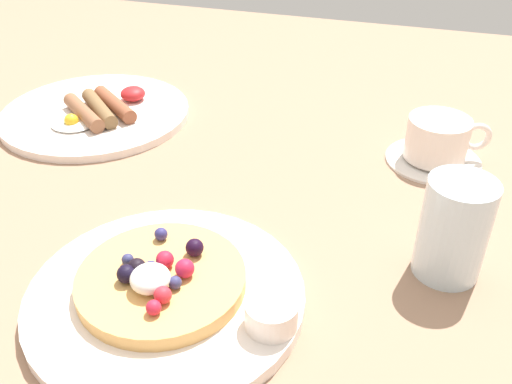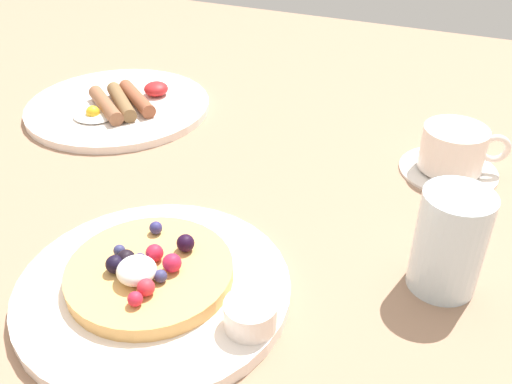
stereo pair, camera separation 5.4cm
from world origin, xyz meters
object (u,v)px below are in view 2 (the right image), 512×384
object	(u,v)px
syrup_ramekin	(250,314)
coffee_cup	(454,147)
water_glass	(450,242)
pancake_plate	(154,289)
breakfast_plate	(119,107)
coffee_saucer	(448,169)

from	to	relation	value
syrup_ramekin	coffee_cup	world-z (taller)	coffee_cup
water_glass	pancake_plate	bearing A→B (deg)	-153.47
breakfast_plate	water_glass	xyz separation A→B (cm)	(50.85, -19.93, 4.58)
syrup_ramekin	breakfast_plate	distance (cm)	49.64
coffee_cup	water_glass	distance (cm)	21.70
syrup_ramekin	coffee_saucer	xyz separation A→B (cm)	(11.94, 34.83, -2.32)
coffee_saucer	water_glass	size ratio (longest dim) A/B	1.18
water_glass	syrup_ramekin	bearing A→B (deg)	-136.52
pancake_plate	coffee_cup	size ratio (longest dim) A/B	2.41
pancake_plate	water_glass	world-z (taller)	water_glass
syrup_ramekin	water_glass	bearing A→B (deg)	43.48
syrup_ramekin	water_glass	size ratio (longest dim) A/B	0.44
syrup_ramekin	coffee_saucer	bearing A→B (deg)	71.08
syrup_ramekin	coffee_saucer	world-z (taller)	syrup_ramekin
breakfast_plate	coffee_saucer	bearing A→B (deg)	1.85
breakfast_plate	pancake_plate	bearing A→B (deg)	-50.60
pancake_plate	breakfast_plate	xyz separation A→B (cm)	(-26.39, 32.13, -0.12)
pancake_plate	coffee_cup	bearing A→B (deg)	56.32
pancake_plate	breakfast_plate	bearing A→B (deg)	129.40
pancake_plate	coffee_saucer	xyz separation A→B (cm)	(22.34, 33.71, -0.34)
pancake_plate	breakfast_plate	size ratio (longest dim) A/B	0.93
breakfast_plate	coffee_cup	xyz separation A→B (cm)	(48.89, 1.62, 2.93)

